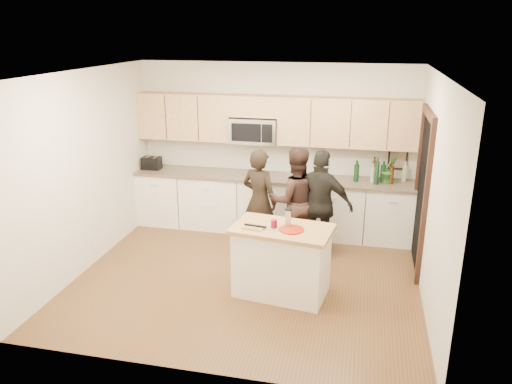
% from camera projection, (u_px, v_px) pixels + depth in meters
% --- Properties ---
extents(floor, '(4.50, 4.50, 0.00)m').
position_uv_depth(floor, '(247.00, 277.00, 6.74)').
color(floor, brown).
rests_on(floor, ground).
extents(room_shell, '(4.52, 4.02, 2.71)m').
position_uv_depth(room_shell, '(247.00, 153.00, 6.20)').
color(room_shell, beige).
rests_on(room_shell, ground).
extents(back_cabinetry, '(4.50, 0.66, 0.94)m').
position_uv_depth(back_cabinetry, '(271.00, 203.00, 8.16)').
color(back_cabinetry, white).
rests_on(back_cabinetry, ground).
extents(upper_cabinetry, '(4.50, 0.33, 0.75)m').
position_uv_depth(upper_cabinetry, '(276.00, 119.00, 7.85)').
color(upper_cabinetry, tan).
rests_on(upper_cabinetry, ground).
extents(microwave, '(0.76, 0.41, 0.40)m').
position_uv_depth(microwave, '(254.00, 130.00, 7.95)').
color(microwave, silver).
rests_on(microwave, ground).
extents(doorway, '(0.06, 1.25, 2.20)m').
position_uv_depth(doorway, '(422.00, 187.00, 6.75)').
color(doorway, black).
rests_on(doorway, ground).
extents(framed_picture, '(0.30, 0.03, 0.38)m').
position_uv_depth(framed_picture, '(398.00, 158.00, 7.78)').
color(framed_picture, black).
rests_on(framed_picture, ground).
extents(dish_towel, '(0.34, 0.60, 0.48)m').
position_uv_depth(dish_towel, '(212.00, 184.00, 8.07)').
color(dish_towel, white).
rests_on(dish_towel, ground).
extents(island, '(1.29, 0.86, 0.90)m').
position_uv_depth(island, '(282.00, 261.00, 6.20)').
color(island, white).
rests_on(island, ground).
extents(red_plate, '(0.30, 0.30, 0.02)m').
position_uv_depth(red_plate, '(292.00, 230.00, 5.97)').
color(red_plate, maroon).
rests_on(red_plate, island).
extents(box_grater, '(0.08, 0.06, 0.22)m').
position_uv_depth(box_grater, '(288.00, 217.00, 6.03)').
color(box_grater, silver).
rests_on(box_grater, red_plate).
extents(drink_glass, '(0.08, 0.08, 0.10)m').
position_uv_depth(drink_glass, '(274.00, 224.00, 6.04)').
color(drink_glass, maroon).
rests_on(drink_glass, island).
extents(cutting_board, '(0.28, 0.22, 0.02)m').
position_uv_depth(cutting_board, '(254.00, 227.00, 6.05)').
color(cutting_board, '#A78045').
rests_on(cutting_board, island).
extents(tongs, '(0.28, 0.07, 0.02)m').
position_uv_depth(tongs, '(255.00, 226.00, 6.04)').
color(tongs, black).
rests_on(tongs, cutting_board).
extents(knife, '(0.18, 0.05, 0.01)m').
position_uv_depth(knife, '(251.00, 228.00, 5.98)').
color(knife, silver).
rests_on(knife, cutting_board).
extents(toaster, '(0.30, 0.20, 0.21)m').
position_uv_depth(toaster, '(152.00, 163.00, 8.38)').
color(toaster, black).
rests_on(toaster, back_cabinetry).
extents(bottle_cluster, '(0.80, 0.29, 0.41)m').
position_uv_depth(bottle_cluster, '(379.00, 171.00, 7.64)').
color(bottle_cluster, black).
rests_on(bottle_cluster, back_cabinetry).
extents(orchid, '(0.29, 0.27, 0.42)m').
position_uv_depth(orchid, '(389.00, 169.00, 7.60)').
color(orchid, '#377A30').
rests_on(orchid, back_cabinetry).
extents(woman_left, '(0.66, 0.55, 1.56)m').
position_uv_depth(woman_left, '(259.00, 201.00, 7.36)').
color(woman_left, black).
rests_on(woman_left, ground).
extents(woman_center, '(0.94, 0.83, 1.60)m').
position_uv_depth(woman_center, '(295.00, 201.00, 7.30)').
color(woman_center, black).
rests_on(woman_center, ground).
extents(woman_right, '(1.00, 0.59, 1.60)m').
position_uv_depth(woman_right, '(321.00, 205.00, 7.14)').
color(woman_right, black).
rests_on(woman_right, ground).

